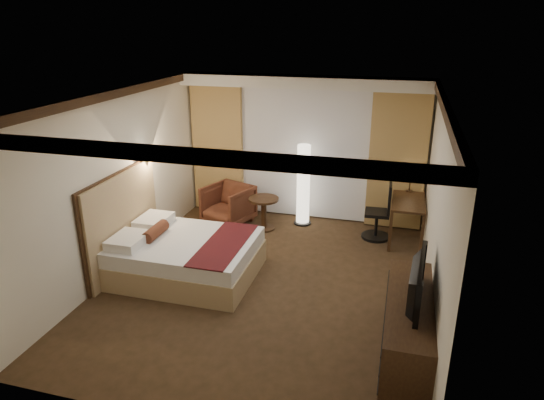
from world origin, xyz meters
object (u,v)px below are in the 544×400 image
(floor_lamp, at_px, (303,185))
(television, at_px, (410,274))
(side_table, at_px, (264,214))
(desk, at_px, (407,220))
(office_chair, at_px, (377,211))
(bed, at_px, (187,257))
(dresser, at_px, (407,328))
(armchair, at_px, (228,203))

(floor_lamp, relative_size, television, 1.42)
(side_table, height_order, desk, desk)
(office_chair, height_order, television, television)
(bed, distance_m, dresser, 3.36)
(television, bearing_deg, armchair, 50.00)
(bed, height_order, television, television)
(side_table, bearing_deg, floor_lamp, 34.47)
(office_chair, height_order, dresser, office_chair)
(floor_lamp, relative_size, dresser, 0.81)
(side_table, xyz_separation_m, floor_lamp, (0.63, 0.43, 0.47))
(floor_lamp, bearing_deg, armchair, -166.30)
(armchair, distance_m, desk, 3.24)
(side_table, distance_m, dresser, 3.97)
(dresser, xyz_separation_m, television, (-0.03, 0.00, 0.68))
(armchair, height_order, office_chair, office_chair)
(office_chair, bearing_deg, side_table, -178.06)
(bed, height_order, floor_lamp, floor_lamp)
(bed, relative_size, dresser, 1.06)
(armchair, xyz_separation_m, dresser, (3.29, -3.13, -0.03))
(side_table, bearing_deg, bed, -107.61)
(side_table, xyz_separation_m, office_chair, (2.01, 0.15, 0.21))
(dresser, relative_size, television, 1.74)
(desk, bearing_deg, office_chair, -174.33)
(bed, xyz_separation_m, floor_lamp, (1.26, 2.39, 0.47))
(desk, relative_size, dresser, 0.62)
(side_table, height_order, television, television)
(side_table, relative_size, floor_lamp, 0.39)
(floor_lamp, distance_m, television, 3.96)
(bed, xyz_separation_m, television, (3.16, -1.07, 0.75))
(floor_lamp, relative_size, office_chair, 1.51)
(office_chair, bearing_deg, dresser, -82.31)
(desk, height_order, office_chair, office_chair)
(floor_lamp, bearing_deg, dresser, -60.89)
(armchair, distance_m, television, 4.57)
(desk, relative_size, office_chair, 1.15)
(office_chair, bearing_deg, bed, -143.54)
(bed, height_order, side_table, side_table)
(bed, bearing_deg, office_chair, 38.67)
(floor_lamp, relative_size, desk, 1.31)
(bed, bearing_deg, television, -18.74)
(dresser, bearing_deg, desk, 90.89)
(office_chair, relative_size, television, 0.94)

